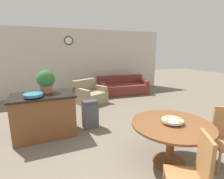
{
  "coord_description": "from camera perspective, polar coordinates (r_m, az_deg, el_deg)",
  "views": [
    {
      "loc": [
        -1.67,
        -1.22,
        1.89
      ],
      "look_at": [
        -0.02,
        2.57,
        0.92
      ],
      "focal_mm": 28.0,
      "sensor_mm": 36.0,
      "label": 1
    }
  ],
  "objects": [
    {
      "name": "armchair",
      "position": [
        6.3,
        -7.33,
        -1.82
      ],
      "size": [
        1.21,
        1.19,
        0.81
      ],
      "rotation": [
        0.0,
        0.0,
        0.42
      ],
      "color": "#998966",
      "rests_on": "ground_plane"
    },
    {
      "name": "potted_plant",
      "position": [
        4.13,
        -20.8,
        2.77
      ],
      "size": [
        0.39,
        0.39,
        0.5
      ],
      "color": "#A36642",
      "rests_on": "kitchen_island"
    },
    {
      "name": "couch",
      "position": [
        7.54,
        3.48,
        0.67
      ],
      "size": [
        2.15,
        1.17,
        0.75
      ],
      "rotation": [
        0.0,
        0.0,
        -0.11
      ],
      "color": "maroon",
      "rests_on": "ground_plane"
    },
    {
      "name": "kitchen_island",
      "position": [
        4.16,
        -21.25,
        -7.74
      ],
      "size": [
        1.31,
        0.82,
        0.94
      ],
      "color": "brown",
      "rests_on": "ground_plane"
    },
    {
      "name": "trash_bin",
      "position": [
        4.32,
        -7.14,
        -8.03
      ],
      "size": [
        0.36,
        0.25,
        0.68
      ],
      "color": "#47474C",
      "rests_on": "ground_plane"
    },
    {
      "name": "dining_table",
      "position": [
        3.07,
        18.81,
        -13.21
      ],
      "size": [
        1.29,
        1.29,
        0.72
      ],
      "color": "brown",
      "rests_on": "ground_plane"
    },
    {
      "name": "fruit_bowl",
      "position": [
        2.99,
        19.14,
        -9.56
      ],
      "size": [
        0.34,
        0.34,
        0.1
      ],
      "color": "#B7B29E",
      "rests_on": "dining_table"
    },
    {
      "name": "wall_back",
      "position": [
        7.67,
        -11.03,
        8.85
      ],
      "size": [
        8.0,
        0.09,
        2.7
      ],
      "color": "beige",
      "rests_on": "ground_plane"
    },
    {
      "name": "dining_chair_near_left",
      "position": [
        2.38,
        24.91,
        -23.26
      ],
      "size": [
        0.58,
        0.58,
        0.98
      ],
      "rotation": [
        0.0,
        0.0,
        7.3
      ],
      "color": "#9E6B3D",
      "rests_on": "ground_plane"
    },
    {
      "name": "teal_bowl",
      "position": [
        3.85,
        -24.32,
        -1.64
      ],
      "size": [
        0.38,
        0.38,
        0.08
      ],
      "color": "teal",
      "rests_on": "kitchen_island"
    }
  ]
}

